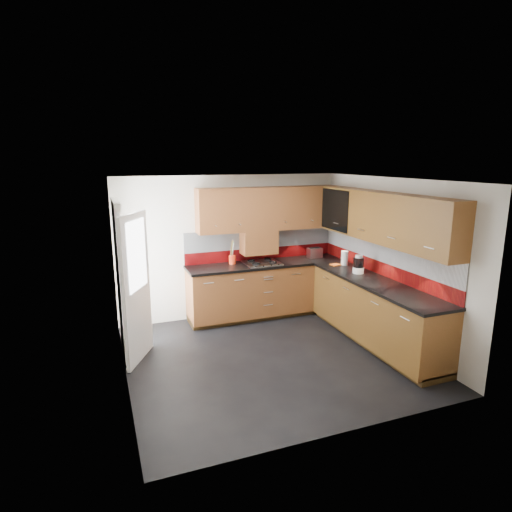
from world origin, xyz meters
name	(u,v)px	position (x,y,z in m)	size (l,w,h in m)	color
room	(272,250)	(0.00, 0.00, 1.50)	(4.00, 3.80, 2.64)	black
base_cabinets	(315,301)	(1.07, 0.72, 0.44)	(2.70, 3.20, 0.95)	#593114
countertop	(316,273)	(1.05, 0.70, 0.92)	(2.72, 3.22, 0.04)	black
backsplash	(322,251)	(1.28, 0.93, 1.21)	(2.70, 3.20, 0.54)	maroon
upper_cabinets	(326,213)	(1.23, 0.78, 1.84)	(2.50, 3.20, 0.72)	#593114
extractor_hood	(259,242)	(0.45, 1.64, 1.28)	(0.60, 0.33, 0.40)	#593114
glass_cabinet	(343,208)	(1.71, 1.07, 1.87)	(0.32, 0.80, 0.66)	black
back_door	(127,283)	(-1.78, 0.75, 1.03)	(0.42, 1.19, 2.04)	white
gas_hob	(262,263)	(0.45, 1.47, 0.95)	(0.58, 0.51, 0.05)	silver
utensil_pot	(232,258)	(-0.03, 1.63, 1.03)	(0.11, 0.11, 0.41)	red
toaster	(315,253)	(1.49, 1.56, 1.03)	(0.25, 0.16, 0.18)	silver
food_processor	(359,265)	(1.61, 0.38, 1.07)	(0.17, 0.17, 0.28)	white
paper_towel	(345,258)	(1.68, 0.90, 1.06)	(0.11, 0.11, 0.24)	white
orange_cloth	(335,265)	(1.54, 0.94, 0.95)	(0.15, 0.13, 0.02)	orange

